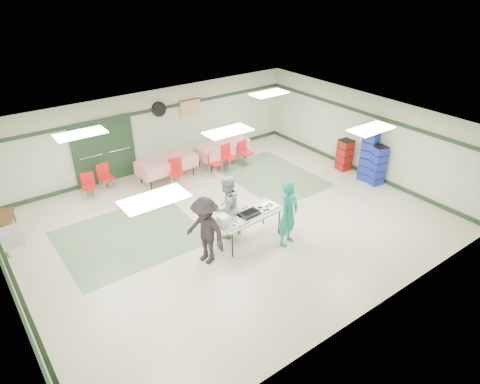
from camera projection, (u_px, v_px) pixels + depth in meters
floor at (229, 222)px, 11.87m from camera, size 11.00×11.00×0.00m
ceiling at (228, 131)px, 10.58m from camera, size 11.00×11.00×0.00m
wall_back at (152, 130)px, 14.40m from camera, size 11.00×0.00×11.00m
wall_front at (366, 266)px, 8.05m from camera, size 11.00×0.00×11.00m
wall_right at (365, 134)px, 14.09m from camera, size 0.00×9.00×9.00m
trim_back at (150, 111)px, 14.04m from camera, size 11.00×0.06×0.10m
baseboard_back at (156, 165)px, 15.00m from camera, size 11.00×0.06×0.12m
baseboard_left at (17, 304)px, 8.99m from camera, size 0.06×9.00×0.12m
trim_right at (367, 114)px, 13.74m from camera, size 0.06×9.00×0.10m
baseboard_right at (359, 170)px, 14.69m from camera, size 0.06×9.00×0.12m
green_patch_a at (130, 236)px, 11.27m from camera, size 3.50×3.00×0.01m
green_patch_b at (272, 176)px, 14.39m from camera, size 2.50×3.50×0.01m
double_door_left at (90, 155)px, 13.35m from camera, size 0.90×0.06×2.10m
double_door_right at (119, 148)px, 13.85m from camera, size 0.90×0.06×2.10m
door_frame at (104, 152)px, 13.58m from camera, size 2.00×0.03×2.15m
wall_fan at (159, 109)px, 14.18m from camera, size 0.50×0.10×0.50m
scroll_banner at (190, 108)px, 14.90m from camera, size 0.80×0.02×0.60m
serving_table at (249, 216)px, 10.82m from camera, size 1.89×0.87×0.76m
sheet_tray_right at (267, 207)px, 11.10m from camera, size 0.60×0.47×0.02m
sheet_tray_mid at (245, 212)px, 10.88m from camera, size 0.59×0.47×0.02m
sheet_tray_left at (235, 222)px, 10.46m from camera, size 0.65×0.51×0.02m
baking_pan at (249, 214)px, 10.76m from camera, size 0.53×0.35×0.08m
foam_box_stack at (223, 220)px, 10.34m from camera, size 0.28×0.26×0.24m
volunteer_teal at (288, 213)px, 10.61m from camera, size 0.74×0.60×1.76m
volunteer_grey at (227, 207)px, 10.93m from camera, size 0.93×0.78×1.71m
volunteer_dark at (205, 231)px, 9.96m from camera, size 0.91×1.25×1.73m
dining_table_a at (222, 148)px, 15.08m from camera, size 2.02×1.10×0.77m
dining_table_b at (167, 163)px, 13.94m from camera, size 1.99×0.99×0.77m
chair_a at (228, 154)px, 14.61m from camera, size 0.48×0.48×0.91m
chair_b at (214, 161)px, 14.34m from camera, size 0.43×0.44×0.78m
chair_c at (244, 150)px, 14.98m from camera, size 0.47×0.47×0.87m
chair_d at (176, 170)px, 13.55m from camera, size 0.55×0.55×0.91m
chair_loose_a at (105, 174)px, 13.29m from camera, size 0.45×0.45×0.88m
chair_loose_b at (88, 183)px, 12.86m from camera, size 0.48×0.48×0.82m
crate_stack_blue_a at (369, 153)px, 13.74m from camera, size 0.50×0.50×1.89m
crate_stack_red at (344, 155)px, 14.61m from camera, size 0.45×0.45×1.09m
crate_stack_blue_b at (377, 165)px, 13.61m from camera, size 0.48×0.48×1.31m
printer_table at (1, 220)px, 10.77m from camera, size 0.81×1.04×0.74m
office_printer at (10, 237)px, 9.60m from camera, size 0.51×0.45×0.39m
broom at (1, 229)px, 10.27m from camera, size 0.05×0.23×1.41m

